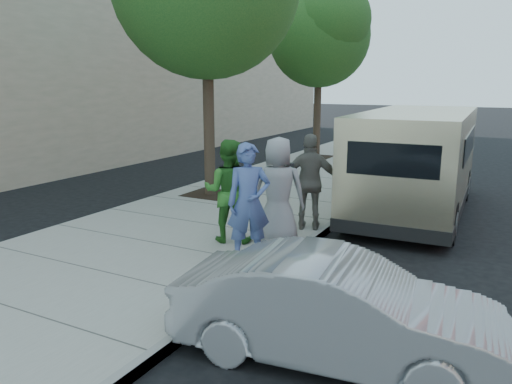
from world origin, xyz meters
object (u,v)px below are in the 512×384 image
(parking_meter, at_px, (286,184))
(person_gray_shirt, at_px, (278,191))
(van, at_px, (417,160))
(person_officer, at_px, (249,203))
(tree_far, at_px, (321,31))
(sedan, at_px, (338,310))
(person_green_shirt, at_px, (228,191))
(person_striped_polo, at_px, (311,182))

(parking_meter, distance_m, person_gray_shirt, 0.30)
(van, distance_m, person_officer, 5.30)
(tree_far, height_order, person_officer, tree_far)
(tree_far, distance_m, parking_meter, 11.35)
(sedan, bearing_deg, person_green_shirt, 41.21)
(parking_meter, distance_m, person_green_shirt, 1.05)
(person_gray_shirt, relative_size, person_striped_polo, 1.03)
(tree_far, height_order, sedan, tree_far)
(person_green_shirt, relative_size, person_gray_shirt, 0.96)
(tree_far, bearing_deg, person_gray_shirt, -72.52)
(parking_meter, xyz_separation_m, person_striped_polo, (0.14, 0.88, -0.10))
(sedan, xyz_separation_m, person_officer, (-2.21, 2.00, 0.52))
(tree_far, xyz_separation_m, person_officer, (3.25, -11.47, -3.76))
(person_green_shirt, bearing_deg, person_officer, 117.89)
(parking_meter, relative_size, person_striped_polo, 0.76)
(sedan, bearing_deg, person_gray_shirt, 29.02)
(van, bearing_deg, tree_far, 125.14)
(parking_meter, height_order, person_officer, person_officer)
(parking_meter, bearing_deg, person_officer, -106.25)
(person_officer, distance_m, person_gray_shirt, 0.97)
(van, relative_size, person_green_shirt, 3.47)
(tree_far, distance_m, sedan, 15.15)
(tree_far, distance_m, person_striped_polo, 10.65)
(van, relative_size, person_striped_polo, 3.42)
(parking_meter, relative_size, person_officer, 0.75)
(sedan, xyz_separation_m, person_gray_shirt, (-2.15, 2.97, 0.53))
(sedan, distance_m, person_green_shirt, 4.11)
(sedan, height_order, person_gray_shirt, person_gray_shirt)
(person_officer, bearing_deg, tree_far, 68.76)
(person_green_shirt, bearing_deg, person_gray_shirt, 174.58)
(person_officer, bearing_deg, person_gray_shirt, 49.31)
(person_officer, height_order, person_green_shirt, person_officer)
(person_officer, height_order, person_striped_polo, person_officer)
(person_officer, bearing_deg, person_green_shirt, 101.55)
(person_officer, xyz_separation_m, person_striped_polo, (0.21, 2.14, -0.02))
(tree_far, height_order, van, tree_far)
(parking_meter, bearing_deg, person_gray_shirt, -105.03)
(person_striped_polo, bearing_deg, person_gray_shirt, 63.94)
(tree_far, xyz_separation_m, van, (4.94, -6.45, -3.62))
(person_gray_shirt, bearing_deg, parking_meter, -116.27)
(person_gray_shirt, bearing_deg, person_green_shirt, -8.92)
(person_striped_polo, bearing_deg, person_officer, 65.51)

